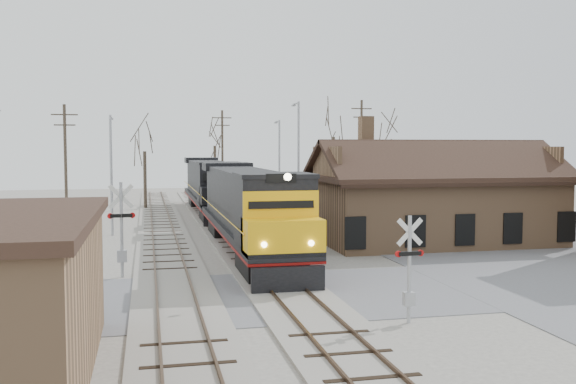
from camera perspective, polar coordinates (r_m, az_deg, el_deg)
The scene contains 19 objects.
ground at distance 26.30m, azimuth 0.01°, elevation -9.09°, with size 140.00×140.00×0.00m, color #A8A398.
road at distance 26.29m, azimuth 0.01°, elevation -9.06°, with size 60.00×9.00×0.03m, color slate.
track_main at distance 40.82m, azimuth -4.54°, elevation -4.31°, with size 3.40×90.00×0.24m.
track_siding at distance 40.46m, azimuth -10.88°, elevation -4.44°, with size 3.40×90.00×0.24m.
depot at distance 41.10m, azimuth 12.84°, elevation -1.05°, with size 15.20×9.31×7.90m.
locomotive_lead at distance 35.84m, azimuth -3.52°, elevation -1.45°, with size 3.27×21.90×4.86m.
locomotive_trailing at distance 57.79m, azimuth -6.92°, elevation 0.60°, with size 3.27×21.90×4.60m.
crossbuck_near at distance 22.21m, azimuth 10.73°, elevation -7.01°, with size 1.05×0.27×3.66m.
crossbuck_far at distance 30.27m, azimuth -14.57°, elevation -3.57°, with size 1.25×0.33×4.38m.
streetlight_a at distance 44.81m, azimuth -15.43°, elevation 2.10°, with size 0.25×2.04×8.11m.
streetlight_b at distance 49.94m, azimuth 0.91°, elevation 3.23°, with size 0.25×2.04×9.48m.
streetlight_c at distance 59.84m, azimuth -0.80°, elevation 2.87°, with size 0.25×2.04×8.48m.
utility_pole_a at distance 52.86m, azimuth -19.17°, elevation 2.59°, with size 2.00×0.24×9.28m.
utility_pole_b at distance 69.22m, azimuth -5.85°, elevation 3.33°, with size 2.00×0.24×9.90m.
utility_pole_c at distance 61.00m, azimuth 6.53°, elevation 3.47°, with size 2.00×0.24×10.38m.
tree_b at distance 63.30m, azimuth -12.64°, elevation 4.37°, with size 3.72×3.72×9.11m.
tree_c at distance 73.23m, azimuth -6.53°, elevation 4.89°, with size 4.09×4.09×10.01m.
tree_d at distance 69.43m, azimuth 4.08°, elevation 5.87°, with size 4.72×4.72×11.57m.
tree_e at distance 67.40m, azimuth 8.93°, elevation 5.20°, with size 4.26×4.26×10.43m.
Camera 1 is at (-5.51, -25.01, 5.96)m, focal length 40.00 mm.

